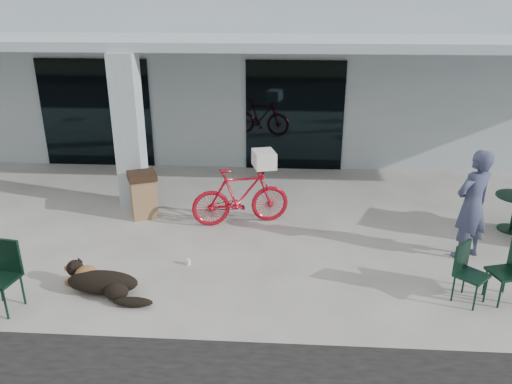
# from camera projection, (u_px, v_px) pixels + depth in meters

# --- Properties ---
(ground) EXTENTS (80.00, 80.00, 0.00)m
(ground) POSITION_uv_depth(u_px,v_px,m) (185.00, 262.00, 8.24)
(ground) COLOR #BBB9B0
(ground) RESTS_ON ground
(building) EXTENTS (22.00, 7.00, 4.50)m
(building) POSITION_uv_depth(u_px,v_px,m) (236.00, 61.00, 15.32)
(building) COLOR #B2C0CA
(building) RESTS_ON ground
(storefront_glass_left) EXTENTS (2.80, 0.06, 2.70)m
(storefront_glass_left) POSITION_uv_depth(u_px,v_px,m) (96.00, 113.00, 12.57)
(storefront_glass_left) COLOR black
(storefront_glass_left) RESTS_ON ground
(storefront_glass_right) EXTENTS (2.40, 0.06, 2.70)m
(storefront_glass_right) POSITION_uv_depth(u_px,v_px,m) (295.00, 116.00, 12.27)
(storefront_glass_right) COLOR black
(storefront_glass_right) RESTS_ON ground
(column) EXTENTS (0.50, 0.50, 3.12)m
(column) POSITION_uv_depth(u_px,v_px,m) (129.00, 133.00, 9.90)
(column) COLOR #B2C0CA
(column) RESTS_ON ground
(overhang) EXTENTS (22.00, 2.80, 0.18)m
(overhang) POSITION_uv_depth(u_px,v_px,m) (211.00, 42.00, 10.42)
(overhang) COLOR #B2C0CA
(overhang) RESTS_ON column
(bicycle) EXTENTS (1.93, 1.00, 1.12)m
(bicycle) POSITION_uv_depth(u_px,v_px,m) (241.00, 196.00, 9.44)
(bicycle) COLOR #AF0E1E
(bicycle) RESTS_ON ground
(laundry_basket) EXTENTS (0.50, 0.60, 0.30)m
(laundry_basket) POSITION_uv_depth(u_px,v_px,m) (264.00, 159.00, 9.27)
(laundry_basket) COLOR white
(laundry_basket) RESTS_ON bicycle
(dog) EXTENTS (1.28, 0.85, 0.40)m
(dog) POSITION_uv_depth(u_px,v_px,m) (102.00, 281.00, 7.29)
(dog) COLOR black
(dog) RESTS_ON ground
(cup_near_dog) EXTENTS (0.10, 0.10, 0.10)m
(cup_near_dog) POSITION_uv_depth(u_px,v_px,m) (188.00, 262.00, 8.13)
(cup_near_dog) COLOR white
(cup_near_dog) RESTS_ON ground
(cafe_chair_far_a) EXTENTS (0.59, 0.59, 0.88)m
(cafe_chair_far_a) POSITION_uv_depth(u_px,v_px,m) (472.00, 275.00, 7.01)
(cafe_chair_far_a) COLOR black
(cafe_chair_far_a) RESTS_ON ground
(cafe_chair_far_b) EXTENTS (0.55, 0.52, 0.91)m
(cafe_chair_far_b) POSITION_uv_depth(u_px,v_px,m) (506.00, 272.00, 7.04)
(cafe_chair_far_b) COLOR black
(cafe_chair_far_b) RESTS_ON ground
(person) EXTENTS (0.81, 0.72, 1.86)m
(person) POSITION_uv_depth(u_px,v_px,m) (472.00, 205.00, 8.09)
(person) COLOR #383F5E
(person) RESTS_ON ground
(trash_receptacle) EXTENTS (0.70, 0.70, 0.91)m
(trash_receptacle) POSITION_uv_depth(u_px,v_px,m) (143.00, 195.00, 9.82)
(trash_receptacle) COLOR olive
(trash_receptacle) RESTS_ON ground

